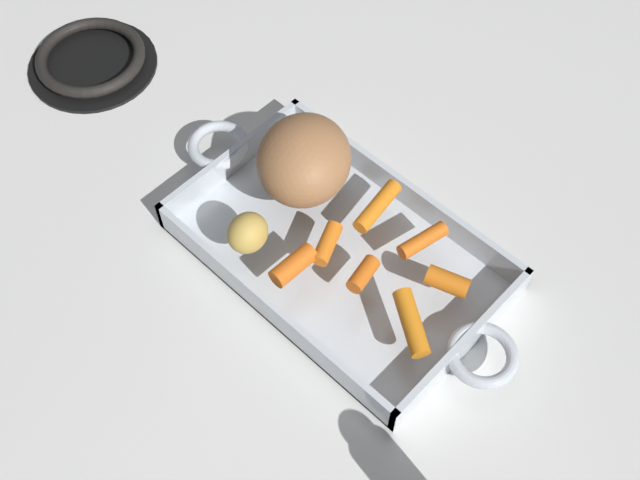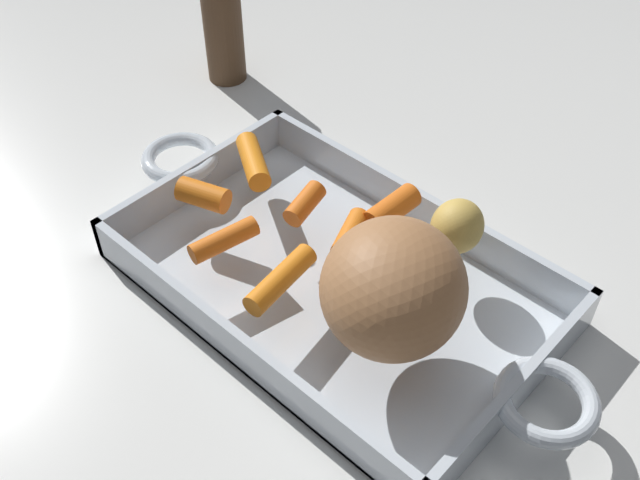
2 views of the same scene
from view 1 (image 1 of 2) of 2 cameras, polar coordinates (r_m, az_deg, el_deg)
name	(u,v)px [view 1 (image 1 of 2)]	position (r m, az deg, el deg)	size (l,w,h in m)	color
ground_plane	(338,257)	(0.88, 1.35, -1.25)	(1.73, 1.73, 0.00)	silver
roasting_dish	(339,251)	(0.87, 1.37, -0.81)	(0.46, 0.22, 0.04)	silver
pork_roast	(304,160)	(0.85, -1.18, 5.87)	(0.12, 0.10, 0.08)	#A36D43
baby_carrot_northeast	(377,206)	(0.86, 4.21, 2.48)	(0.02, 0.02, 0.07)	orange
baby_carrot_center_right	(447,282)	(0.81, 9.30, -3.03)	(0.02, 0.02, 0.04)	orange
baby_carrot_short	(325,242)	(0.83, 0.37, -0.13)	(0.02, 0.02, 0.05)	orange
baby_carrot_center_left	(363,274)	(0.81, 3.17, -2.51)	(0.02, 0.02, 0.04)	orange
baby_carrot_southeast	(423,240)	(0.84, 7.52, -0.02)	(0.02, 0.02, 0.06)	orange
baby_carrot_northwest	(411,323)	(0.79, 6.69, -6.02)	(0.02, 0.02, 0.07)	orange
baby_carrot_southwest	(293,265)	(0.81, -1.96, -1.85)	(0.02, 0.02, 0.05)	orange
potato_halved	(248,233)	(0.82, -5.31, 0.53)	(0.04, 0.05, 0.04)	gold
stove_burner_rear	(91,60)	(1.10, -16.36, 12.51)	(0.17, 0.17, 0.02)	black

